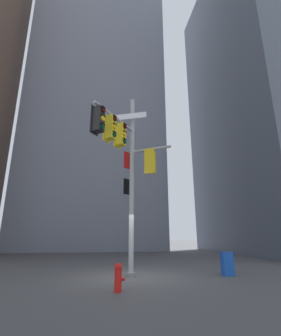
# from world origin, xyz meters

# --- Properties ---
(ground) EXTENTS (120.00, 120.00, 0.00)m
(ground) POSITION_xyz_m (0.00, 0.00, 0.00)
(ground) COLOR #474749
(building_tower_right) EXTENTS (15.17, 15.17, 31.50)m
(building_tower_right) POSITION_xyz_m (17.41, 9.92, 15.75)
(building_tower_right) COLOR #4C5460
(building_tower_right) RESTS_ON ground
(building_mid_block) EXTENTS (16.27, 16.27, 40.70)m
(building_mid_block) POSITION_xyz_m (-2.54, 22.36, 20.35)
(building_mid_block) COLOR slate
(building_mid_block) RESTS_ON ground
(signal_pole_assembly) EXTENTS (3.47, 2.81, 8.14)m
(signal_pole_assembly) POSITION_xyz_m (-0.34, -0.72, 4.96)
(signal_pole_assembly) COLOR #9EA0A3
(signal_pole_assembly) RESTS_ON ground
(fire_hydrant) EXTENTS (0.33, 0.23, 0.82)m
(fire_hydrant) POSITION_xyz_m (-0.69, -2.65, 0.43)
(fire_hydrant) COLOR red
(fire_hydrant) RESTS_ON ground
(newspaper_box) EXTENTS (0.45, 0.36, 0.95)m
(newspaper_box) POSITION_xyz_m (4.05, -0.41, 0.48)
(newspaper_box) COLOR #194CB2
(newspaper_box) RESTS_ON ground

